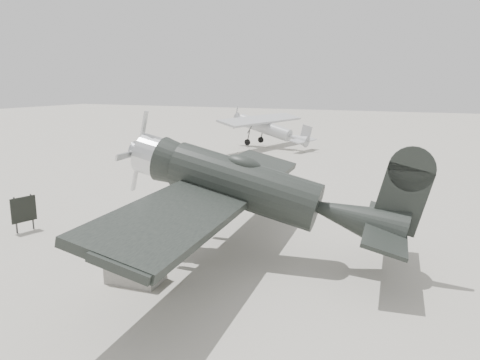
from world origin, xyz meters
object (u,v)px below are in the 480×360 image
Objects in this scene: lowwing_monoplane at (258,190)px; equipment_block at (136,269)px; sign_board at (24,210)px; highwing_monoplane at (268,126)px.

lowwing_monoplane is 8.70× the size of equipment_block.
sign_board is at bearing -178.80° from lowwing_monoplane.
sign_board is at bearing 163.30° from equipment_block.
lowwing_monoplane reaches higher than equipment_block.
lowwing_monoplane is 9.37m from sign_board.
lowwing_monoplane is at bearing 52.26° from equipment_block.
sign_board is (-0.01, -25.63, -1.07)m from highwing_monoplane.
equipment_block is (-2.47, -3.19, -1.88)m from lowwing_monoplane.
lowwing_monoplane is 9.41× the size of sign_board.
lowwing_monoplane is 4.45m from equipment_block.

